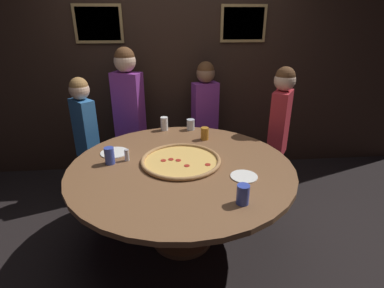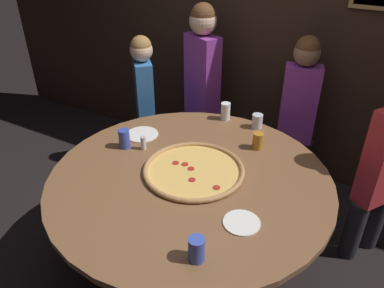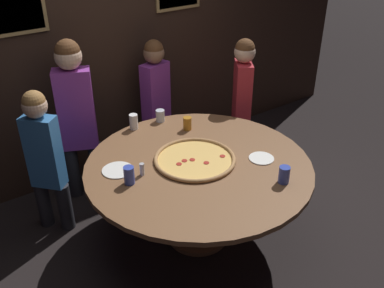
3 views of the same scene
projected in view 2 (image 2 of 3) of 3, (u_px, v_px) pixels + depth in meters
ground_plane at (190, 258)px, 2.73m from camera, size 24.00×24.00×0.00m
back_wall at (276, 30)px, 3.16m from camera, size 6.40×0.08×2.60m
dining_table at (190, 190)px, 2.40m from camera, size 1.77×1.77×0.74m
giant_pizza at (194, 170)px, 2.37m from camera, size 0.65×0.65×0.03m
drink_cup_by_shaker at (124, 139)px, 2.60m from camera, size 0.08×0.08×0.14m
drink_cup_beside_pizza at (257, 121)px, 2.85m from camera, size 0.08×0.08×0.11m
drink_cup_centre_back at (197, 249)px, 1.74m from camera, size 0.08×0.08×0.13m
drink_cup_near_left at (225, 111)px, 2.96m from camera, size 0.07×0.07×0.14m
drink_cup_near_right at (258, 141)px, 2.59m from camera, size 0.08×0.08×0.12m
white_plate_far_back at (142, 134)px, 2.78m from camera, size 0.24×0.24×0.01m
white_plate_right_side at (242, 223)px, 1.98m from camera, size 0.20×0.20×0.01m
condiment_shaker at (143, 143)px, 2.58m from camera, size 0.04×0.04×0.10m
diner_side_left at (298, 108)px, 3.08m from camera, size 0.36×0.23×1.37m
diner_centre_back at (145, 98)px, 3.36m from camera, size 0.30×0.32×1.29m
diner_far_right at (202, 81)px, 3.34m from camera, size 0.41×0.29×1.54m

